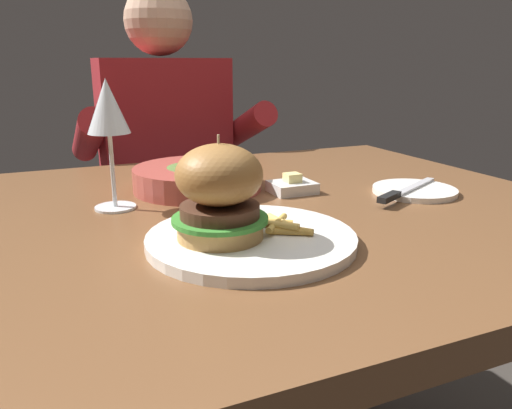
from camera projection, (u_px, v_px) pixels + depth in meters
name	position (u px, v px, depth m)	size (l,w,h in m)	color
dining_table	(227.00, 262.00, 0.83)	(1.19, 0.90, 0.74)	brown
main_plate	(251.00, 239.00, 0.65)	(0.28, 0.28, 0.01)	white
burger_sandwich	(219.00, 192.00, 0.62)	(0.12, 0.12, 0.13)	#B78447
fries_pile	(281.00, 225.00, 0.66)	(0.07, 0.09, 0.02)	gold
wine_glass	(108.00, 112.00, 0.77)	(0.07, 0.07, 0.21)	silver
bread_plate	(414.00, 190.00, 0.91)	(0.15, 0.15, 0.01)	white
table_knife	(403.00, 191.00, 0.87)	(0.20, 0.11, 0.01)	silver
butter_dish	(292.00, 186.00, 0.91)	(0.08, 0.07, 0.04)	white
soup_bowl	(196.00, 177.00, 0.93)	(0.24, 0.24, 0.05)	#B24C42
diner_person	(168.00, 200.00, 1.52)	(0.51, 0.36, 1.18)	#282833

